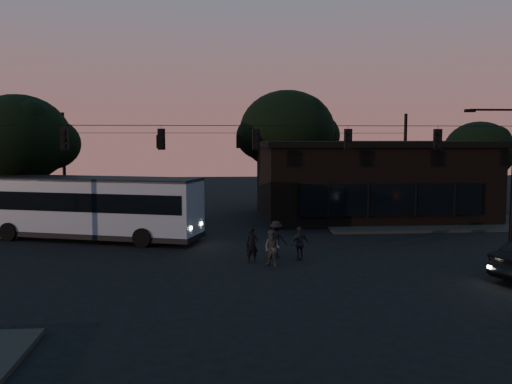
{
  "coord_description": "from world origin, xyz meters",
  "views": [
    {
      "loc": [
        -2.27,
        -23.37,
        5.58
      ],
      "look_at": [
        0.0,
        4.0,
        3.0
      ],
      "focal_mm": 40.0,
      "sensor_mm": 36.0,
      "label": 1
    }
  ],
  "objects": [
    {
      "name": "pedestrian_b",
      "position": [
        0.47,
        1.01,
        0.8
      ],
      "size": [
        0.99,
        0.96,
        1.6
      ],
      "primitive_type": "imported",
      "rotation": [
        0.0,
        0.0,
        -0.66
      ],
      "color": "#363431",
      "rests_on": "ground"
    },
    {
      "name": "tree_right",
      "position": [
        18.0,
        18.0,
        4.63
      ],
      "size": [
        5.2,
        5.2,
        6.86
      ],
      "color": "black",
      "rests_on": "ground"
    },
    {
      "name": "pedestrian_d",
      "position": [
        0.85,
        2.9,
        0.86
      ],
      "size": [
        1.28,
        1.02,
        1.72
      ],
      "primitive_type": "imported",
      "rotation": [
        0.0,
        0.0,
        2.74
      ],
      "color": "black",
      "rests_on": "ground"
    },
    {
      "name": "pedestrian_c",
      "position": [
        1.86,
        2.14,
        0.78
      ],
      "size": [
        0.99,
        0.7,
        1.56
      ],
      "primitive_type": "imported",
      "rotation": [
        0.0,
        0.0,
        3.54
      ],
      "color": "black",
      "rests_on": "ground"
    },
    {
      "name": "sidewalk_far_left",
      "position": [
        -14.0,
        14.0,
        0.07
      ],
      "size": [
        14.0,
        10.0,
        0.15
      ],
      "primitive_type": "cube",
      "color": "black",
      "rests_on": "ground"
    },
    {
      "name": "sidewalk_far_right",
      "position": [
        12.0,
        14.0,
        0.07
      ],
      "size": [
        14.0,
        10.0,
        0.15
      ],
      "primitive_type": "cube",
      "color": "black",
      "rests_on": "ground"
    },
    {
      "name": "pedestrian_a",
      "position": [
        -0.36,
        1.89,
        0.78
      ],
      "size": [
        0.6,
        0.42,
        1.57
      ],
      "primitive_type": "imported",
      "rotation": [
        0.0,
        0.0,
        0.08
      ],
      "color": "black",
      "rests_on": "ground"
    },
    {
      "name": "ground",
      "position": [
        0.0,
        0.0,
        0.0
      ],
      "size": [
        120.0,
        120.0,
        0.0
      ],
      "primitive_type": "plane",
      "color": "black",
      "rests_on": "ground"
    },
    {
      "name": "bus",
      "position": [
        -8.74,
        8.42,
        1.94
      ],
      "size": [
        12.55,
        6.61,
        3.46
      ],
      "rotation": [
        0.0,
        0.0,
        -0.33
      ],
      "color": "gray",
      "rests_on": "ground"
    },
    {
      "name": "building",
      "position": [
        9.0,
        15.97,
        2.71
      ],
      "size": [
        15.4,
        10.41,
        5.4
      ],
      "color": "black",
      "rests_on": "ground"
    },
    {
      "name": "signal_rig_near",
      "position": [
        0.0,
        4.0,
        4.45
      ],
      "size": [
        26.24,
        0.3,
        7.5
      ],
      "color": "black",
      "rests_on": "ground"
    },
    {
      "name": "tree_left",
      "position": [
        -14.0,
        13.0,
        5.57
      ],
      "size": [
        6.4,
        6.4,
        8.3
      ],
      "color": "black",
      "rests_on": "ground"
    },
    {
      "name": "tree_behind",
      "position": [
        4.0,
        22.0,
        6.19
      ],
      "size": [
        7.6,
        7.6,
        9.43
      ],
      "color": "black",
      "rests_on": "ground"
    },
    {
      "name": "signal_rig_far",
      "position": [
        0.0,
        20.0,
        4.2
      ],
      "size": [
        26.24,
        0.3,
        7.5
      ],
      "color": "black",
      "rests_on": "ground"
    }
  ]
}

